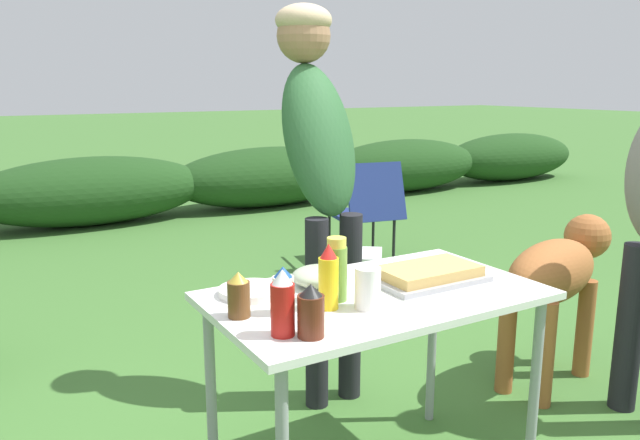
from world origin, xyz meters
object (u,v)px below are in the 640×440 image
at_px(beer_bottle, 239,296).
at_px(mayo_bottle, 283,291).
at_px(standing_person_in_navy_coat, 318,146).
at_px(camp_chair_green_behind_table, 367,207).
at_px(relish_jar, 336,270).
at_px(paper_cup_stack, 368,288).
at_px(mustard_bottle, 328,278).
at_px(plate_stack, 250,291).
at_px(food_tray, 429,275).
at_px(ketchup_bottle, 283,304).
at_px(dog, 557,275).
at_px(mixing_bowl, 320,276).
at_px(cooler_box, 345,277).
at_px(bbq_sauce_bottle, 311,312).
at_px(folding_table, 375,314).

bearing_deg(beer_bottle, mayo_bottle, -18.07).
relative_size(standing_person_in_navy_coat, camp_chair_green_behind_table, 2.12).
bearing_deg(relish_jar, paper_cup_stack, -68.63).
relative_size(paper_cup_stack, mustard_bottle, 0.63).
distance_m(plate_stack, mustard_bottle, 0.30).
relative_size(paper_cup_stack, camp_chair_green_behind_table, 0.16).
distance_m(food_tray, plate_stack, 0.62).
xyz_separation_m(paper_cup_stack, relish_jar, (-0.04, 0.11, 0.04)).
distance_m(food_tray, ketchup_bottle, 0.68).
distance_m(mayo_bottle, ketchup_bottle, 0.17).
height_order(beer_bottle, dog, beer_bottle).
height_order(plate_stack, mixing_bowl, mixing_bowl).
height_order(paper_cup_stack, cooler_box, paper_cup_stack).
distance_m(ketchup_bottle, camp_chair_green_behind_table, 3.26).
bearing_deg(cooler_box, standing_person_in_navy_coat, -91.72).
bearing_deg(standing_person_in_navy_coat, camp_chair_green_behind_table, 49.02).
height_order(food_tray, paper_cup_stack, paper_cup_stack).
distance_m(mayo_bottle, mustard_bottle, 0.15).
height_order(ketchup_bottle, bbq_sauce_bottle, ketchup_bottle).
bearing_deg(paper_cup_stack, food_tray, 17.58).
distance_m(mayo_bottle, cooler_box, 2.27).
height_order(relish_jar, bbq_sauce_bottle, relish_jar).
bearing_deg(standing_person_in_navy_coat, cooler_box, 51.14).
bearing_deg(camp_chair_green_behind_table, ketchup_bottle, -117.67).
height_order(mustard_bottle, bbq_sauce_bottle, mustard_bottle).
bearing_deg(mixing_bowl, cooler_box, 54.72).
relative_size(relish_jar, camp_chair_green_behind_table, 0.25).
xyz_separation_m(beer_bottle, standing_person_in_navy_coat, (0.70, 0.74, 0.34)).
bearing_deg(mayo_bottle, dog, 10.14).
relative_size(mixing_bowl, relish_jar, 0.93).
bearing_deg(mixing_bowl, folding_table, -50.02).
height_order(folding_table, cooler_box, folding_table).
height_order(ketchup_bottle, dog, ketchup_bottle).
distance_m(mixing_bowl, bbq_sauce_bottle, 0.44).
relative_size(mustard_bottle, bbq_sauce_bottle, 1.36).
relative_size(folding_table, paper_cup_stack, 8.47).
bearing_deg(mustard_bottle, ketchup_bottle, -151.79).
bearing_deg(plate_stack, food_tray, -17.94).
xyz_separation_m(food_tray, mustard_bottle, (-0.44, -0.05, 0.07)).
bearing_deg(bbq_sauce_bottle, camp_chair_green_behind_table, 52.69).
bearing_deg(paper_cup_stack, dog, 15.56).
bearing_deg(standing_person_in_navy_coat, beer_bottle, -133.88).
xyz_separation_m(plate_stack, mustard_bottle, (0.16, -0.24, 0.09)).
bearing_deg(bbq_sauce_bottle, dog, 16.62).
bearing_deg(relish_jar, camp_chair_green_behind_table, 53.46).
relative_size(mustard_bottle, dog, 0.20).
bearing_deg(relish_jar, beer_bottle, 176.49).
relative_size(plate_stack, dog, 0.20).
distance_m(bbq_sauce_bottle, cooler_box, 2.43).
height_order(relish_jar, mustard_bottle, same).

